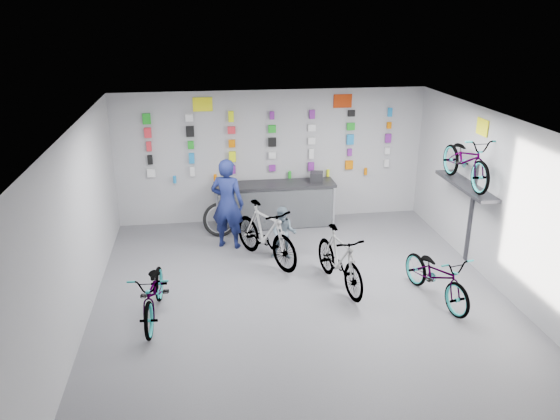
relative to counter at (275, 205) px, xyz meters
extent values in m
plane|color=#515055|center=(0.00, -3.54, -0.49)|extent=(8.00, 8.00, 0.00)
plane|color=white|center=(0.00, -3.54, 2.51)|extent=(8.00, 8.00, 0.00)
plane|color=#ADADB0|center=(0.00, 0.46, 1.01)|extent=(7.00, 0.00, 7.00)
plane|color=#ADADB0|center=(0.00, -7.54, 1.01)|extent=(7.00, 0.00, 7.00)
plane|color=#ADADB0|center=(-3.50, -3.54, 1.01)|extent=(0.00, 8.00, 8.00)
plane|color=#ADADB0|center=(3.50, -3.54, 1.01)|extent=(0.00, 8.00, 8.00)
cube|color=black|center=(0.00, 0.01, -0.04)|extent=(2.60, 0.60, 0.90)
cube|color=silver|center=(0.00, -0.29, -0.01)|extent=(2.60, 0.02, 0.90)
cube|color=silver|center=(-1.30, -0.29, -0.01)|extent=(0.04, 0.04, 0.96)
cube|color=silver|center=(1.30, -0.29, -0.01)|extent=(0.04, 0.04, 0.96)
cube|color=black|center=(0.00, 0.01, 0.48)|extent=(2.70, 0.66, 0.06)
cube|color=silver|center=(-2.70, 0.39, 0.76)|extent=(0.17, 0.06, 0.18)
cube|color=silver|center=(-1.80, 0.39, 0.76)|extent=(0.10, 0.06, 0.22)
cube|color=#741F88|center=(-0.90, 0.39, 0.76)|extent=(0.12, 0.06, 0.19)
cube|color=#741F88|center=(0.00, 0.39, 0.76)|extent=(0.15, 0.06, 0.14)
cube|color=#741F88|center=(0.90, 0.39, 0.76)|extent=(0.13, 0.06, 0.20)
cube|color=#E06C00|center=(1.80, 0.39, 0.76)|extent=(0.17, 0.06, 0.20)
cube|color=silver|center=(2.70, 0.39, 0.76)|extent=(0.11, 0.06, 0.17)
cube|color=black|center=(-2.70, 0.39, 1.06)|extent=(0.11, 0.06, 0.21)
cube|color=#1A82CA|center=(-1.80, 0.39, 1.06)|extent=(0.12, 0.06, 0.23)
cube|color=#ECFF0C|center=(-0.90, 0.39, 1.06)|extent=(0.15, 0.06, 0.23)
cube|color=silver|center=(0.00, 0.39, 1.06)|extent=(0.16, 0.06, 0.15)
cube|color=silver|center=(0.90, 0.39, 1.06)|extent=(0.11, 0.06, 0.23)
cube|color=#741F88|center=(1.80, 0.39, 1.06)|extent=(0.10, 0.06, 0.17)
cube|color=silver|center=(2.70, 0.39, 1.06)|extent=(0.12, 0.06, 0.15)
cube|color=red|center=(-2.70, 0.39, 1.36)|extent=(0.11, 0.06, 0.21)
cube|color=green|center=(-1.80, 0.39, 1.36)|extent=(0.13, 0.06, 0.17)
cube|color=#E06C00|center=(-0.90, 0.39, 1.36)|extent=(0.14, 0.06, 0.17)
cube|color=black|center=(0.00, 0.39, 1.36)|extent=(0.18, 0.06, 0.20)
cube|color=silver|center=(0.90, 0.39, 1.36)|extent=(0.16, 0.06, 0.15)
cube|color=#1A82CA|center=(1.80, 0.39, 1.36)|extent=(0.16, 0.06, 0.23)
cube|color=#741F88|center=(2.70, 0.39, 1.36)|extent=(0.13, 0.06, 0.20)
cube|color=red|center=(-2.70, 0.39, 1.66)|extent=(0.15, 0.06, 0.22)
cube|color=black|center=(-1.80, 0.39, 1.66)|extent=(0.17, 0.06, 0.23)
cube|color=red|center=(-0.90, 0.39, 1.66)|extent=(0.17, 0.06, 0.16)
cube|color=green|center=(0.00, 0.39, 1.66)|extent=(0.17, 0.06, 0.17)
cube|color=silver|center=(0.90, 0.39, 1.66)|extent=(0.17, 0.06, 0.16)
cube|color=green|center=(1.80, 0.39, 1.66)|extent=(0.18, 0.06, 0.16)
cube|color=#E06C00|center=(2.70, 0.39, 1.66)|extent=(0.10, 0.06, 0.15)
cube|color=green|center=(-2.70, 0.39, 1.96)|extent=(0.17, 0.06, 0.23)
cube|color=silver|center=(-1.80, 0.39, 1.96)|extent=(0.17, 0.06, 0.16)
cube|color=#ECFF0C|center=(-0.90, 0.39, 1.96)|extent=(0.11, 0.06, 0.23)
cube|color=#741F88|center=(0.00, 0.39, 1.96)|extent=(0.10, 0.06, 0.17)
cube|color=#741F88|center=(0.90, 0.39, 1.96)|extent=(0.12, 0.06, 0.20)
cube|color=black|center=(1.80, 0.39, 1.96)|extent=(0.16, 0.06, 0.14)
cube|color=#1A82CA|center=(2.70, 0.39, 1.96)|extent=(0.09, 0.06, 0.20)
cylinder|color=#1A82CA|center=(-2.20, 0.37, 0.59)|extent=(0.07, 0.07, 0.16)
cylinder|color=#E06C00|center=(-1.30, 0.37, 0.59)|extent=(0.07, 0.07, 0.16)
cylinder|color=green|center=(0.40, 0.37, 0.59)|extent=(0.07, 0.07, 0.16)
cylinder|color=#ECFF0C|center=(1.30, 0.37, 0.59)|extent=(0.07, 0.07, 0.16)
cylinder|color=#E06C00|center=(2.20, 0.37, 0.59)|extent=(0.07, 0.07, 0.16)
cube|color=#333338|center=(3.30, -2.34, 1.06)|extent=(0.38, 1.90, 0.06)
cube|color=#333338|center=(3.48, -2.34, 0.51)|extent=(0.04, 0.10, 2.00)
cube|color=#FFFA14|center=(-1.50, 0.44, 2.23)|extent=(0.42, 0.02, 0.30)
cube|color=#BB320B|center=(1.60, 0.44, 2.23)|extent=(0.42, 0.02, 0.30)
cube|color=#FFFA14|center=(3.48, -2.34, 2.16)|extent=(0.02, 0.40, 0.30)
imported|color=gray|center=(-2.42, -3.64, -0.03)|extent=(0.72, 1.78, 0.92)
imported|color=gray|center=(0.73, -3.04, 0.05)|extent=(0.86, 1.84, 1.07)
imported|color=gray|center=(2.24, -3.74, -0.03)|extent=(0.98, 1.84, 0.92)
imported|color=gray|center=(-0.43, -1.82, 0.10)|extent=(1.43, 1.97, 1.17)
imported|color=gray|center=(3.25, -2.34, 1.57)|extent=(0.63, 1.80, 0.95)
imported|color=#131B4D|center=(-1.11, -1.01, 0.46)|extent=(0.81, 0.67, 1.88)
imported|color=slate|center=(-0.07, -1.74, 0.05)|extent=(0.61, 0.53, 1.07)
torus|color=black|center=(-1.25, -0.37, -0.13)|extent=(0.75, 0.32, 0.73)
torus|color=silver|center=(-1.25, -0.37, -0.13)|extent=(0.62, 0.23, 0.59)
cube|color=black|center=(0.95, 0.01, 0.62)|extent=(0.35, 0.36, 0.22)
camera|label=1|loc=(-1.56, -11.47, 4.21)|focal=35.00mm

